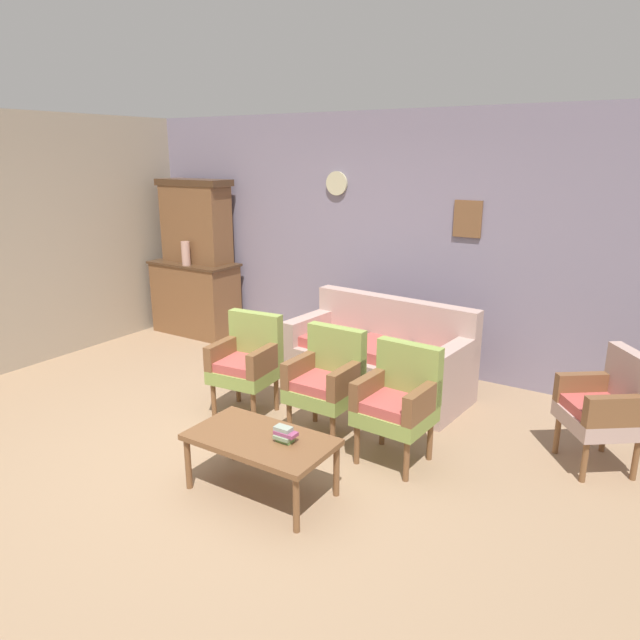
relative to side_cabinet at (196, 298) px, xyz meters
name	(u,v)px	position (x,y,z in m)	size (l,w,h in m)	color
ground_plane	(230,456)	(2.52, -2.25, -0.47)	(7.68, 7.68, 0.00)	#997A5B
wall_back_with_decor	(386,241)	(2.52, 0.38, 0.89)	(6.40, 0.09, 2.70)	gray
side_cabinet	(196,298)	(0.00, 0.00, 0.00)	(1.16, 0.55, 0.93)	brown
cabinet_upper_hutch	(196,221)	(0.00, 0.08, 0.98)	(0.99, 0.38, 1.03)	brown
vase_on_cabinet	(186,253)	(0.06, -0.19, 0.61)	(0.11, 0.11, 0.30)	tan
floral_couch	(379,360)	(2.90, -0.48, -0.14)	(1.82, 0.94, 0.90)	tan
armchair_near_cabinet	(247,360)	(2.12, -1.53, 0.03)	(0.57, 0.54, 0.90)	#849947
armchair_row_middle	(327,378)	(2.95, -1.52, 0.03)	(0.53, 0.50, 0.90)	#849947
armchair_near_couch_end	(398,399)	(3.63, -1.59, 0.03)	(0.55, 0.52, 0.90)	#849947
wingback_chair_by_fireplace	(607,405)	(4.96, -0.86, 0.03)	(0.70, 0.71, 0.90)	tan
coffee_table	(261,443)	(3.03, -2.51, -0.09)	(1.00, 0.56, 0.42)	brown
book_stack_on_table	(285,434)	(3.21, -2.47, 0.00)	(0.16, 0.10, 0.10)	#689349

